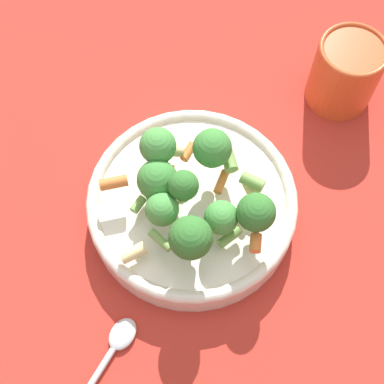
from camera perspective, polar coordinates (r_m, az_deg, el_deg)
name	(u,v)px	position (r m, az deg, el deg)	size (l,w,h in m)	color
ground_plane	(192,212)	(0.63, 0.00, -2.12)	(3.00, 3.00, 0.00)	#B72D23
bowl	(192,204)	(0.61, 0.00, -1.27)	(0.24, 0.24, 0.04)	silver
pasta_salad	(190,191)	(0.55, -0.26, 0.08)	(0.18, 0.17, 0.07)	#8CB766
cup	(345,72)	(0.70, 16.04, 12.17)	(0.08, 0.08, 0.09)	#CC4C23
spoon	(101,369)	(0.58, -9.71, -18.09)	(0.09, 0.18, 0.01)	silver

